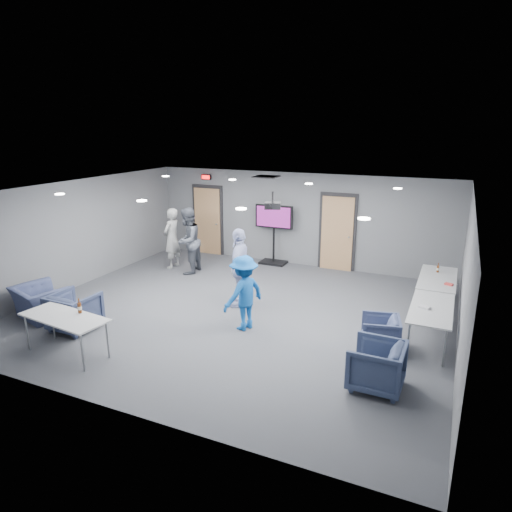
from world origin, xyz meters
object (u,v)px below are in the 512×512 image
at_px(chair_front_b, 41,302).
at_px(table_front_left, 64,319).
at_px(chair_right_c, 376,366).
at_px(chair_front_a, 74,311).
at_px(person_b, 188,241).
at_px(table_right_b, 431,310).
at_px(chair_right_b, 380,333).
at_px(tv_stand, 274,231).
at_px(bottle_right, 438,269).
at_px(person_c, 240,267).
at_px(person_d, 244,293).
at_px(bottle_front, 80,308).
at_px(projector, 273,205).
at_px(person_a, 172,238).
at_px(table_right_a, 438,279).

distance_m(chair_front_b, table_front_left, 2.06).
height_order(chair_right_c, chair_front_a, chair_front_a).
xyz_separation_m(person_b, table_right_b, (6.48, -1.82, -0.24)).
distance_m(chair_right_b, tv_stand, 5.74).
height_order(chair_right_b, table_right_b, table_right_b).
xyz_separation_m(chair_front_a, bottle_right, (6.56, 4.58, 0.42)).
bearing_deg(person_b, person_c, 51.42).
xyz_separation_m(person_b, chair_right_b, (5.66, -2.41, -0.61)).
bearing_deg(person_d, chair_right_b, 116.14).
relative_size(table_right_b, table_front_left, 1.04).
bearing_deg(bottle_front, tv_stand, 80.01).
bearing_deg(chair_front_b, chair_right_c, -162.28).
bearing_deg(bottle_front, chair_right_c, 10.12).
bearing_deg(projector, bottle_front, -149.77).
bearing_deg(chair_right_c, bottle_front, -79.01).
bearing_deg(projector, person_c, 151.06).
bearing_deg(table_front_left, tv_stand, 85.79).
xyz_separation_m(chair_front_a, bottle_front, (0.79, -0.60, 0.44)).
xyz_separation_m(bottle_right, projector, (-3.24, -2.19, 1.59)).
bearing_deg(person_b, person_a, -114.02).
distance_m(person_a, chair_right_c, 7.67).
bearing_deg(chair_front_a, tv_stand, -107.69).
bearing_deg(chair_right_b, bottle_right, 152.31).
xyz_separation_m(person_d, tv_stand, (-1.16, 4.47, 0.23)).
relative_size(person_d, chair_front_a, 1.79).
bearing_deg(table_front_left, chair_right_c, 18.95).
relative_size(chair_right_c, chair_front_b, 0.78).
distance_m(table_right_b, bottle_front, 6.47).
bearing_deg(person_a, tv_stand, 122.94).
distance_m(person_b, projector, 3.92).
bearing_deg(person_c, table_right_b, 71.95).
distance_m(chair_front_b, table_right_b, 8.00).
bearing_deg(bottle_right, projector, -146.02).
height_order(person_a, bottle_right, person_a).
xyz_separation_m(person_c, chair_right_c, (3.47, -2.22, -0.53)).
height_order(chair_right_c, bottle_front, bottle_front).
relative_size(bottle_front, projector, 0.68).
xyz_separation_m(person_d, bottle_front, (-2.31, -2.04, 0.06)).
height_order(person_c, table_right_b, person_c).
height_order(table_right_b, projector, projector).
height_order(table_front_left, projector, projector).
height_order(table_right_b, bottle_front, bottle_front).
relative_size(chair_front_b, projector, 2.64).
bearing_deg(chair_front_a, chair_right_b, -163.28).
distance_m(person_b, bottle_front, 4.75).
height_order(person_b, chair_front_b, person_b).
height_order(chair_front_b, table_right_b, table_right_b).
xyz_separation_m(person_a, tv_stand, (2.52, 1.58, 0.13)).
distance_m(person_b, table_right_a, 6.48).
bearing_deg(projector, bottle_right, 14.28).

